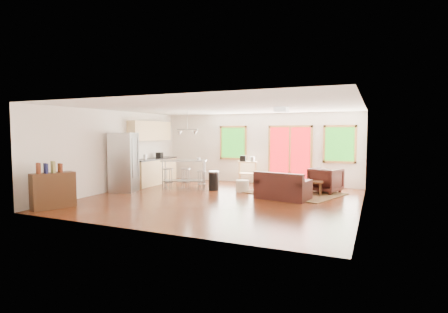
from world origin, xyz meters
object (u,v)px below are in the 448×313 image
at_px(rug, 294,193).
at_px(ottoman, 272,183).
at_px(armchair, 326,179).
at_px(island, 184,169).
at_px(coffee_table, 305,182).
at_px(kitchen_cart, 247,165).
at_px(refrigerator, 124,162).
at_px(loveseat, 282,188).

relative_size(rug, ottoman, 4.05).
bearing_deg(rug, armchair, 30.15).
height_order(armchair, island, island).
xyz_separation_m(armchair, island, (-4.56, -0.95, 0.22)).
xyz_separation_m(coffee_table, kitchen_cart, (-2.36, 1.33, 0.34)).
xyz_separation_m(rug, island, (-3.68, -0.44, 0.65)).
bearing_deg(ottoman, refrigerator, -152.75).
distance_m(refrigerator, island, 1.99).
bearing_deg(island, refrigerator, -135.31).
height_order(ottoman, refrigerator, refrigerator).
relative_size(loveseat, coffee_table, 1.34).
bearing_deg(armchair, rug, 50.20).
bearing_deg(loveseat, armchair, 67.12).
distance_m(rug, refrigerator, 5.48).
distance_m(coffee_table, island, 4.04).
bearing_deg(refrigerator, armchair, 5.25).
bearing_deg(coffee_table, armchair, 43.69).
height_order(armchair, kitchen_cart, kitchen_cart).
relative_size(coffee_table, island, 0.72).
xyz_separation_m(coffee_table, refrigerator, (-5.41, -1.80, 0.57)).
distance_m(armchair, island, 4.66).
distance_m(armchair, kitchen_cart, 3.03).
bearing_deg(armchair, kitchen_cart, 4.71).
bearing_deg(coffee_table, island, -173.98).
height_order(coffee_table, ottoman, ottoman).
xyz_separation_m(refrigerator, kitchen_cart, (3.04, 3.13, -0.23)).
relative_size(coffee_table, kitchen_cart, 1.13).
bearing_deg(island, ottoman, 15.89).
xyz_separation_m(loveseat, coffee_table, (0.44, 1.03, 0.06)).
bearing_deg(refrigerator, rug, 3.61).
relative_size(coffee_table, refrigerator, 0.62).
distance_m(armchair, ottoman, 1.71).
bearing_deg(rug, ottoman, 154.93).
xyz_separation_m(rug, coffee_table, (0.33, -0.02, 0.36)).
bearing_deg(island, kitchen_cart, 46.72).
bearing_deg(loveseat, refrigerator, -161.58).
distance_m(ottoman, refrigerator, 4.86).
bearing_deg(ottoman, kitchen_cart, 142.81).
distance_m(loveseat, armchair, 1.85).
height_order(ottoman, kitchen_cart, kitchen_cart).
distance_m(island, kitchen_cart, 2.40).
bearing_deg(island, armchair, 11.77).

